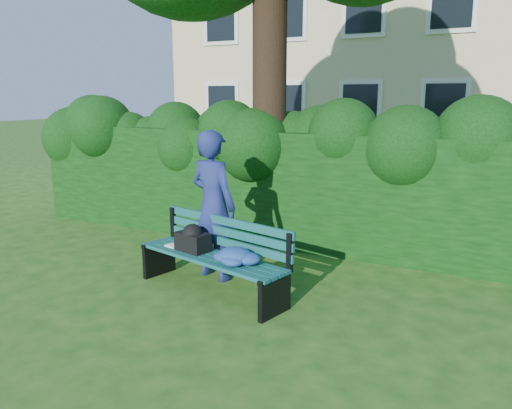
% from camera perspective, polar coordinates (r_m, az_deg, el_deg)
% --- Properties ---
extents(ground, '(80.00, 80.00, 0.00)m').
position_cam_1_polar(ground, '(6.29, -2.49, -9.54)').
color(ground, '#1E4D14').
rests_on(ground, ground).
extents(hedge, '(10.00, 1.00, 1.80)m').
position_cam_1_polar(hedge, '(7.96, 5.17, 1.85)').
color(hedge, black).
rests_on(hedge, ground).
extents(park_bench, '(2.14, 1.04, 0.89)m').
position_cam_1_polar(park_bench, '(6.00, -4.60, -5.57)').
color(park_bench, '#0D433D').
rests_on(park_bench, ground).
extents(man_reading, '(0.79, 0.62, 1.93)m').
position_cam_1_polar(man_reading, '(6.41, -4.91, -0.12)').
color(man_reading, navy).
rests_on(man_reading, ground).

